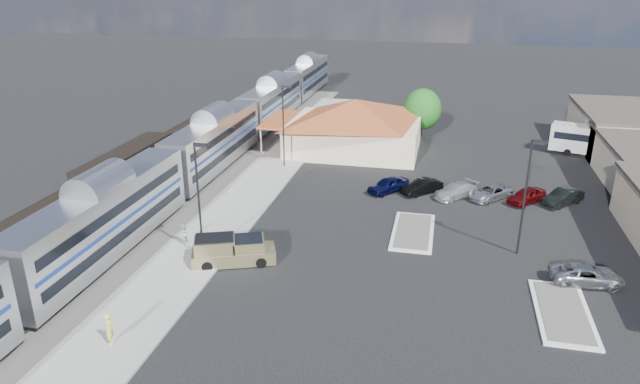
% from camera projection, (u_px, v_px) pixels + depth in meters
% --- Properties ---
extents(ground, '(280.00, 280.00, 0.00)m').
position_uv_depth(ground, '(361.00, 238.00, 45.87)').
color(ground, black).
rests_on(ground, ground).
extents(railbed, '(16.00, 100.00, 0.12)m').
position_uv_depth(railbed, '(167.00, 184.00, 57.40)').
color(railbed, '#4C4944').
rests_on(railbed, ground).
extents(platform, '(5.50, 92.00, 0.18)m').
position_uv_depth(platform, '(245.00, 198.00, 53.74)').
color(platform, gray).
rests_on(platform, ground).
extents(passenger_train, '(3.00, 104.00, 5.55)m').
position_uv_depth(passenger_train, '(215.00, 144.00, 60.99)').
color(passenger_train, silver).
rests_on(passenger_train, ground).
extents(freight_cars, '(2.80, 46.00, 4.00)m').
position_uv_depth(freight_cars, '(127.00, 171.00, 55.46)').
color(freight_cars, black).
rests_on(freight_cars, ground).
extents(station_depot, '(18.35, 12.24, 6.20)m').
position_uv_depth(station_depot, '(355.00, 125.00, 67.52)').
color(station_depot, beige).
rests_on(station_depot, ground).
extents(traffic_island_south, '(3.30, 7.50, 0.21)m').
position_uv_depth(traffic_island_south, '(413.00, 231.00, 46.84)').
color(traffic_island_south, silver).
rests_on(traffic_island_south, ground).
extents(traffic_island_north, '(3.30, 7.50, 0.21)m').
position_uv_depth(traffic_island_north, '(563.00, 312.00, 35.70)').
color(traffic_island_north, silver).
rests_on(traffic_island_north, ground).
extents(lamp_plat_s, '(1.08, 0.25, 9.00)m').
position_uv_depth(lamp_plat_s, '(199.00, 192.00, 40.70)').
color(lamp_plat_s, black).
rests_on(lamp_plat_s, ground).
extents(lamp_plat_n, '(1.08, 0.25, 9.00)m').
position_uv_depth(lamp_plat_n, '(284.00, 120.00, 60.73)').
color(lamp_plat_n, black).
rests_on(lamp_plat_n, ground).
extents(lamp_lot, '(1.08, 0.25, 9.00)m').
position_uv_depth(lamp_lot, '(527.00, 188.00, 41.49)').
color(lamp_lot, black).
rests_on(lamp_lot, ground).
extents(tree_depot, '(4.71, 4.71, 6.63)m').
position_uv_depth(tree_depot, '(422.00, 109.00, 71.12)').
color(tree_depot, '#382314').
rests_on(tree_depot, ground).
extents(pickup_truck, '(6.40, 4.23, 2.08)m').
position_uv_depth(pickup_truck, '(234.00, 251.00, 41.65)').
color(pickup_truck, '#96895C').
rests_on(pickup_truck, ground).
extents(suv, '(5.07, 2.74, 1.35)m').
position_uv_depth(suv, '(587.00, 275.00, 38.92)').
color(suv, '#9C9EA4').
rests_on(suv, ground).
extents(coach_bus, '(11.03, 5.39, 3.47)m').
position_uv_depth(coach_bus, '(601.00, 141.00, 65.24)').
color(coach_bus, white).
rests_on(coach_bus, ground).
extents(person_a, '(0.66, 0.81, 1.91)m').
position_uv_depth(person_a, '(110.00, 329.00, 32.28)').
color(person_a, '#DFD745').
rests_on(person_a, platform).
extents(person_b, '(0.75, 0.88, 1.61)m').
position_uv_depth(person_b, '(183.00, 234.00, 44.40)').
color(person_b, silver).
rests_on(person_b, platform).
extents(parked_car_a, '(4.26, 4.44, 1.50)m').
position_uv_depth(parked_car_a, '(388.00, 185.00, 55.25)').
color(parked_car_a, '#0B0F3A').
rests_on(parked_car_a, ground).
extents(parked_car_b, '(4.11, 3.91, 1.39)m').
position_uv_depth(parked_car_b, '(422.00, 187.00, 54.90)').
color(parked_car_b, black).
rests_on(parked_car_b, ground).
extents(parked_car_c, '(4.62, 4.72, 1.36)m').
position_uv_depth(parked_car_c, '(456.00, 191.00, 53.98)').
color(parked_car_c, silver).
rests_on(parked_car_c, ground).
extents(parked_car_d, '(4.70, 4.92, 1.30)m').
position_uv_depth(parked_car_d, '(490.00, 192.00, 53.61)').
color(parked_car_d, gray).
rests_on(parked_car_d, ground).
extents(parked_car_e, '(4.09, 4.24, 1.43)m').
position_uv_depth(parked_car_e, '(527.00, 196.00, 52.66)').
color(parked_car_e, maroon).
rests_on(parked_car_e, ground).
extents(parked_car_f, '(4.20, 4.24, 1.46)m').
position_uv_depth(parked_car_f, '(563.00, 197.00, 52.28)').
color(parked_car_f, black).
rests_on(parked_car_f, ground).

